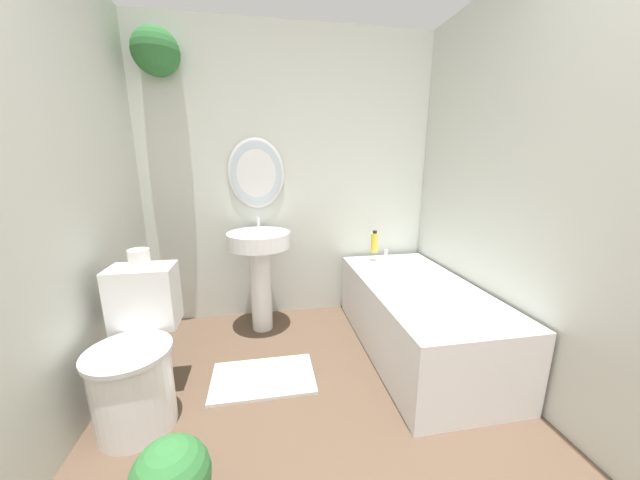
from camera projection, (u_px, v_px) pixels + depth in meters
wall_back at (281, 170)px, 2.69m from camera, size 2.52×0.32×2.40m
wall_left at (21, 197)px, 1.32m from camera, size 0.06×2.59×2.40m
wall_right at (539, 189)px, 1.74m from camera, size 0.06×2.59×2.40m
toilet at (137, 359)px, 1.68m from camera, size 0.41×0.61×0.77m
pedestal_sink at (260, 260)px, 2.53m from camera, size 0.49×0.49×0.91m
bathtub at (417, 315)px, 2.31m from camera, size 0.73×1.48×0.58m
shampoo_bottle at (374, 242)px, 2.76m from camera, size 0.06×0.06×0.19m
bath_mat at (263, 378)px, 2.03m from camera, size 0.64×0.39×0.02m
toilet_paper_roll at (139, 258)px, 1.77m from camera, size 0.11×0.11×0.10m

